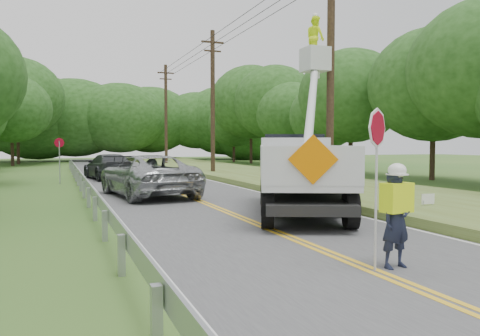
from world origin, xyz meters
name	(u,v)px	position (x,y,z in m)	size (l,w,h in m)	color
ground	(361,267)	(0.00, 0.00, 0.00)	(140.00, 140.00, 0.00)	#315F22
road	(177,192)	(0.00, 14.00, 0.01)	(7.20, 96.00, 0.03)	#464749
guardrail	(84,181)	(-4.02, 14.91, 0.55)	(0.18, 48.00, 0.77)	#9B9EA3
utility_poles	(252,89)	(5.00, 17.02, 5.27)	(1.60, 43.30, 10.00)	black
tall_grass_verge	(312,184)	(7.10, 14.00, 0.15)	(7.00, 96.00, 0.30)	#535F22
treeline_right	(338,97)	(15.52, 24.59, 5.91)	(9.98, 50.46, 10.93)	#332319
treeline_horizon	(122,119)	(2.93, 55.97, 5.50)	(57.22, 15.05, 12.63)	#1C4013
flagger	(396,212)	(0.49, -0.33, 1.03)	(1.10, 0.49, 2.82)	#191E33
bucket_truck	(299,162)	(2.61, 7.17, 1.62)	(5.23, 7.68, 7.12)	black
suv_silver	(148,175)	(-1.55, 12.74, 0.89)	(2.88, 6.24, 1.74)	#A3A7AA
suv_darkgrey	(108,167)	(-2.16, 22.95, 0.80)	(2.20, 5.40, 1.57)	#35383C
stop_sign_permanent	(59,153)	(-4.99, 20.41, 1.69)	(0.53, 0.15, 2.55)	#9B9EA3
yard_sign	(428,200)	(5.68, 4.39, 0.47)	(0.46, 0.07, 0.66)	white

